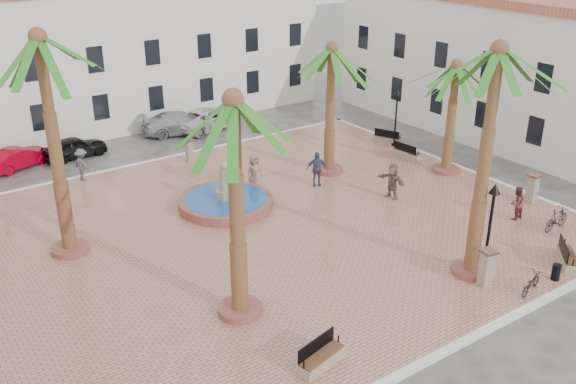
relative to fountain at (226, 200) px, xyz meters
name	(u,v)px	position (x,y,z in m)	size (l,w,h in m)	color
ground	(270,228)	(0.65, -3.00, -0.48)	(120.00, 120.00, 0.00)	#56544F
plaza	(270,227)	(0.65, -3.00, -0.40)	(26.00, 22.00, 0.15)	#AF735D
kerb_n	(168,158)	(0.65, 8.00, -0.40)	(26.30, 0.30, 0.16)	silver
kerb_s	(451,349)	(0.65, -14.00, -0.40)	(26.30, 0.30, 0.16)	silver
kerb_e	(460,168)	(13.65, -3.00, -0.40)	(0.30, 22.30, 0.16)	silver
building_north	(105,53)	(0.65, 17.00, 4.29)	(30.40, 7.40, 9.50)	silver
building_east	(520,68)	(20.64, -1.00, 4.04)	(7.40, 26.40, 9.00)	silver
fountain	(226,200)	(0.00, 0.00, 0.00)	(4.67, 4.67, 2.41)	#944E44
palm_nw	(41,62)	(-7.73, -0.13, 7.84)	(5.23, 5.23, 9.46)	#944E44
palm_sw	(234,126)	(-4.10, -8.23, 6.75)	(5.32, 5.32, 8.34)	#944E44
palm_s	(496,75)	(4.99, -11.10, 7.75)	(5.01, 5.01, 9.33)	#944E44
palm_e	(455,79)	(12.45, -2.97, 4.89)	(4.93, 4.93, 6.33)	#944E44
palm_ne	(332,64)	(7.03, 0.76, 5.74)	(5.15, 5.15, 7.26)	#944E44
bench_s	(321,359)	(-3.53, -12.27, -0.06)	(1.91, 0.96, 0.97)	gray
bench_se	(567,258)	(8.75, -12.95, -0.05)	(1.72, 1.69, 0.97)	gray
bench_e	(407,154)	(12.16, -0.17, -0.07)	(0.68, 1.75, 0.90)	gray
bench_ne	(387,139)	(13.03, 2.43, -0.07)	(1.19, 1.77, 0.90)	gray
lamppost_s	(491,215)	(5.21, -11.56, 2.37)	(0.43, 0.43, 3.99)	black
lamppost_e	(397,108)	(13.05, 1.84, 2.10)	(0.39, 0.39, 3.58)	black
bollard_se	(487,267)	(4.66, -12.09, 0.48)	(0.64, 0.64, 1.56)	gray
bollard_n	(189,150)	(1.38, 6.61, 0.37)	(0.51, 0.51, 1.34)	gray
bollard_e	(532,188)	(12.73, -8.30, 0.46)	(0.58, 0.58, 1.52)	gray
litter_bin	(556,272)	(7.31, -13.40, 0.00)	(0.34, 0.34, 0.66)	black
bicycle_a	(531,283)	(5.70, -13.40, 0.07)	(0.53, 1.51, 0.79)	black
cyclist_b	(516,203)	(10.56, -9.00, 0.49)	(0.79, 0.62, 1.63)	#5C252B
bicycle_b	(557,219)	(11.14, -10.79, 0.21)	(0.50, 1.78, 1.07)	black
pedestrian_fountain_a	(254,171)	(2.39, 1.18, 0.60)	(0.91, 0.59, 1.85)	#896A56
pedestrian_fountain_b	(317,169)	(5.27, -0.43, 0.61)	(1.10, 0.46, 1.88)	#374462
pedestrian_north	(82,164)	(-4.62, 7.40, 0.56)	(1.14, 0.66, 1.77)	#4B4A50
pedestrian_east	(392,181)	(7.44, -3.89, 0.59)	(1.70, 0.54, 1.84)	#66584E
car_black	(75,147)	(-3.75, 11.48, 0.16)	(1.52, 3.77, 1.28)	black
car_red	(19,158)	(-6.89, 11.62, 0.14)	(1.30, 3.74, 1.23)	#A40017
car_silver	(181,123)	(3.44, 11.97, 0.25)	(2.03, 4.99, 1.45)	#A1A2A9
car_white	(209,118)	(5.45, 11.82, 0.24)	(2.37, 5.13, 1.43)	silver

